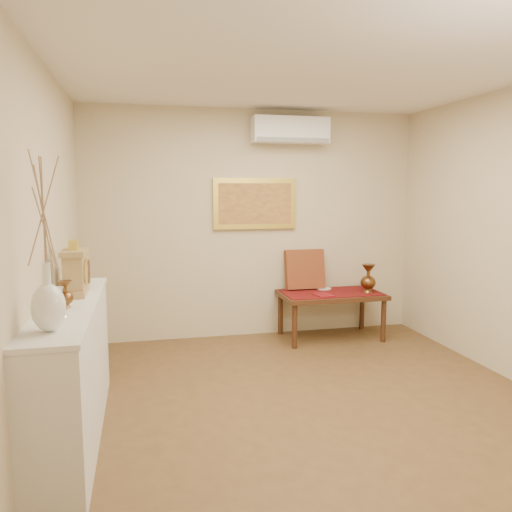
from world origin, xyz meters
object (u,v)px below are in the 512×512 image
object	(u,v)px
brass_urn_tall	(368,275)
low_table	(331,298)
mantel_clock	(75,272)
display_ledge	(73,371)
white_vase	(45,244)
wooden_chest	(79,271)

from	to	relation	value
brass_urn_tall	low_table	bearing A→B (deg)	166.82
mantel_clock	low_table	size ratio (longest dim) A/B	0.34
brass_urn_tall	display_ledge	size ratio (longest dim) A/B	0.20
white_vase	display_ledge	bearing A→B (deg)	89.39
display_ledge	wooden_chest	distance (m)	0.89
white_vase	brass_urn_tall	distance (m)	4.05
mantel_clock	low_table	bearing A→B (deg)	30.90
brass_urn_tall	mantel_clock	distance (m)	3.45
brass_urn_tall	display_ledge	bearing A→B (deg)	-150.12
brass_urn_tall	low_table	size ratio (longest dim) A/B	0.34
white_vase	display_ledge	distance (m)	1.21
white_vase	low_table	world-z (taller)	white_vase
wooden_chest	white_vase	bearing A→B (deg)	-90.18
wooden_chest	brass_urn_tall	bearing A→B (deg)	20.03
brass_urn_tall	wooden_chest	distance (m)	3.32
brass_urn_tall	low_table	distance (m)	0.52
brass_urn_tall	wooden_chest	world-z (taller)	wooden_chest
white_vase	brass_urn_tall	size ratio (longest dim) A/B	2.37
display_ledge	mantel_clock	xyz separation A→B (m)	(0.01, 0.29, 0.66)
display_ledge	low_table	xyz separation A→B (m)	(2.67, 1.88, -0.01)
white_vase	brass_urn_tall	bearing A→B (deg)	38.75
mantel_clock	wooden_chest	bearing A→B (deg)	92.64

